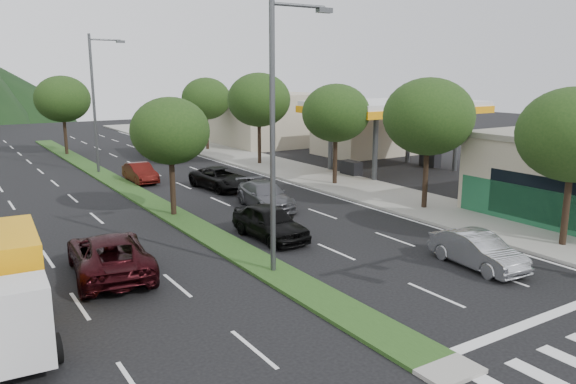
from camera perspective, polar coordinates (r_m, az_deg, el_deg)
ground at (r=15.47m, az=14.71°, el=-16.64°), size 160.00×160.00×0.00m
sidewalk_right at (r=41.53m, az=1.13°, el=2.02°), size 5.00×90.00×0.15m
median at (r=39.07m, az=-16.86°, el=0.83°), size 1.60×56.00×0.12m
gas_canopy at (r=42.68m, az=10.79°, el=8.26°), size 12.20×8.20×5.25m
bldg_right_far at (r=60.95m, az=-3.35°, el=7.61°), size 10.00×16.00×5.20m
tree_r_a at (r=25.87m, az=27.05°, el=5.20°), size 4.60×4.60×6.63m
tree_r_b at (r=30.66m, az=14.09°, el=7.43°), size 4.80×4.80×6.94m
tree_r_c at (r=36.62m, az=4.89°, el=7.99°), size 4.40×4.40×6.48m
tree_r_d at (r=44.94m, az=-2.97°, el=9.32°), size 5.00×5.00×7.17m
tree_r_e at (r=53.86m, az=-8.32°, el=9.36°), size 4.60×4.60×6.71m
tree_med_near at (r=29.01m, az=-11.88°, el=6.08°), size 4.00×4.00×6.02m
tree_med_far at (r=54.02m, az=-21.94°, el=8.75°), size 4.80×4.80×6.94m
streetlight_near at (r=20.02m, az=-1.09°, el=7.07°), size 2.60×0.25×10.00m
streetlight_mid at (r=43.31m, az=-18.90°, el=9.13°), size 2.60×0.25×10.00m
sedan_silver at (r=22.70m, az=18.71°, el=-5.63°), size 1.81×4.20×1.35m
suv_maroon at (r=21.70m, az=-17.70°, el=-6.07°), size 3.28×5.93×1.57m
car_queue_a at (r=25.12m, az=-1.84°, el=-3.08°), size 1.91×4.53×1.53m
car_queue_b at (r=30.81m, az=-2.35°, el=-0.34°), size 2.60×5.09×1.42m
car_queue_c at (r=39.31m, az=-14.78°, el=1.90°), size 1.38×3.97×1.31m
car_queue_d at (r=36.04m, az=-6.81°, el=1.37°), size 2.80×5.17×1.38m
box_truck at (r=17.68m, az=-26.95°, el=-9.01°), size 2.62×5.98×2.88m
motorhome at (r=50.53m, az=-12.57°, el=5.31°), size 3.38×8.20×3.06m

